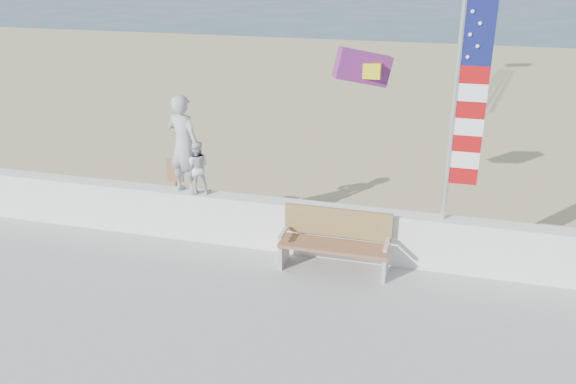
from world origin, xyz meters
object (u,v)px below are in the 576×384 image
(child, at_px, (197,167))
(bench, at_px, (335,240))
(flag, at_px, (463,103))
(adult, at_px, (184,144))

(child, bearing_deg, bench, 151.88)
(bench, bearing_deg, flag, 14.19)
(adult, distance_m, flag, 4.73)
(adult, xyz_separation_m, bench, (2.82, -0.45, -1.28))
(adult, bearing_deg, flag, -164.75)
(child, distance_m, bench, 2.78)
(adult, relative_size, child, 1.84)
(bench, xyz_separation_m, flag, (1.80, 0.45, 2.30))
(bench, distance_m, flag, 2.96)
(child, height_order, bench, child)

